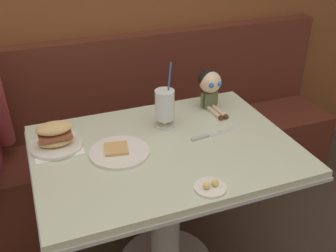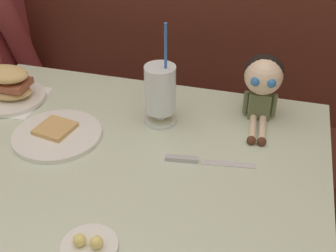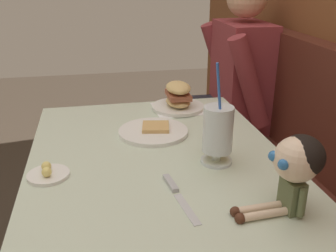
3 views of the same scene
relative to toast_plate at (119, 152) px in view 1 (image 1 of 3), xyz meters
The scene contains 8 objects.
booth_bench 0.77m from the toast_plate, 72.18° to the left, with size 2.60×0.48×1.00m.
diner_table 0.28m from the toast_plate, ahead, with size 1.11×0.81×0.74m.
toast_plate is the anchor object (origin of this frame).
milkshake_glass 0.31m from the toast_plate, 30.41° to the left, with size 0.10×0.10×0.32m.
sandwich_plate 0.28m from the toast_plate, 148.74° to the left, with size 0.22×0.22×0.12m.
butter_saucer 0.43m from the toast_plate, 54.17° to the right, with size 0.12×0.12×0.04m.
butter_knife 0.40m from the toast_plate, ahead, with size 0.24×0.05×0.01m.
seated_doll 0.61m from the toast_plate, 25.19° to the left, with size 0.12×0.22×0.20m.
Camera 1 is at (-0.51, -1.18, 1.66)m, focal length 42.86 mm.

